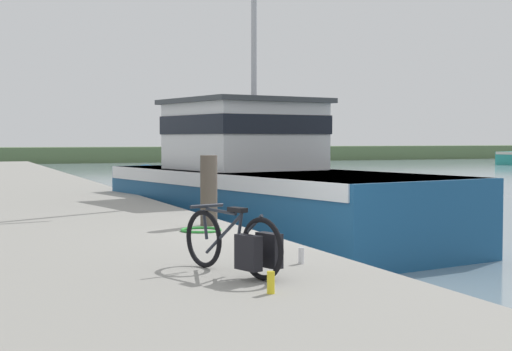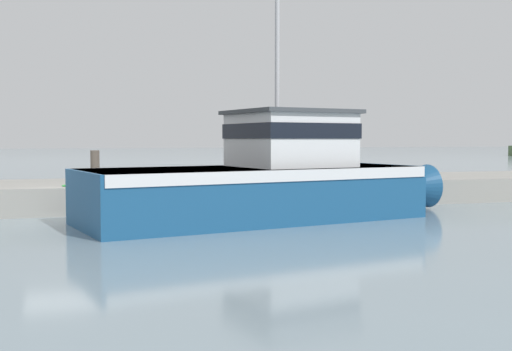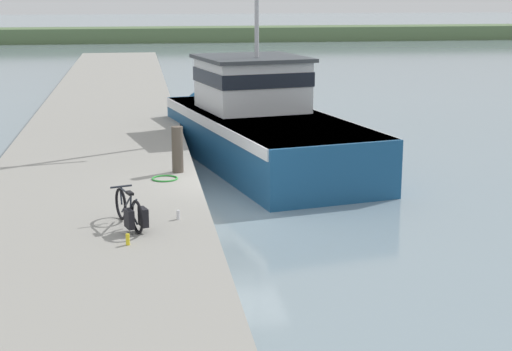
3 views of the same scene
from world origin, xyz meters
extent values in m
plane|color=gray|center=(0.00, 0.00, 0.00)|extent=(320.00, 320.00, 0.00)
cube|color=gray|center=(-3.48, 0.00, 0.45)|extent=(5.24, 80.00, 0.91)
cube|color=#567047|center=(30.00, 65.82, 0.75)|extent=(180.00, 5.00, 1.50)
cube|color=navy|center=(1.70, 5.40, 0.80)|extent=(5.80, 10.85, 1.60)
cone|color=navy|center=(0.45, 11.35, 0.80)|extent=(1.87, 2.13, 1.52)
cube|color=silver|center=(1.70, 5.40, 1.44)|extent=(5.83, 10.66, 0.32)
cube|color=silver|center=(1.43, 6.66, 2.41)|extent=(3.58, 3.65, 1.62)
cube|color=black|center=(1.43, 6.66, 2.70)|extent=(3.65, 3.73, 0.45)
cube|color=#3D4247|center=(1.43, 6.66, 3.28)|extent=(3.87, 3.95, 0.12)
torus|color=black|center=(-2.37, -4.13, 1.24)|extent=(0.25, 0.64, 0.66)
torus|color=black|center=(-2.69, -3.14, 1.24)|extent=(0.25, 0.64, 0.66)
cylinder|color=#232833|center=(-2.42, -3.97, 1.16)|extent=(0.14, 0.35, 0.18)
cylinder|color=#232833|center=(-2.49, -3.76, 1.33)|extent=(0.08, 0.14, 0.50)
cylinder|color=#232833|center=(-2.44, -3.92, 1.41)|extent=(0.18, 0.45, 0.37)
cylinder|color=#232833|center=(-2.57, -3.51, 1.33)|extent=(0.24, 0.64, 0.50)
cylinder|color=#232833|center=(-2.59, -3.46, 1.57)|extent=(0.20, 0.52, 0.05)
cylinder|color=#232833|center=(-2.68, -3.17, 1.40)|extent=(0.06, 0.10, 0.33)
cylinder|color=#232833|center=(-2.67, -3.20, 1.61)|extent=(0.43, 0.17, 0.04)
cube|color=black|center=(-2.50, -3.74, 1.61)|extent=(0.17, 0.26, 0.05)
cube|color=black|center=(-2.52, -4.13, 1.20)|extent=(0.21, 0.34, 0.36)
cube|color=black|center=(-2.25, -4.04, 1.20)|extent=(0.21, 0.34, 0.36)
cylinder|color=#51473D|center=(-1.32, 0.92, 1.50)|extent=(0.29, 0.29, 1.18)
torus|color=green|center=(-1.68, 0.20, 0.93)|extent=(0.65, 0.65, 0.04)
cylinder|color=silver|center=(-1.55, -3.30, 1.00)|extent=(0.07, 0.07, 0.19)
cylinder|color=yellow|center=(-2.55, -4.81, 1.01)|extent=(0.07, 0.07, 0.21)
camera|label=1|loc=(-5.33, -11.58, 2.37)|focal=55.00mm
camera|label=2|loc=(20.13, -0.10, 2.45)|focal=45.00mm
camera|label=3|loc=(-2.28, -18.65, 5.48)|focal=55.00mm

